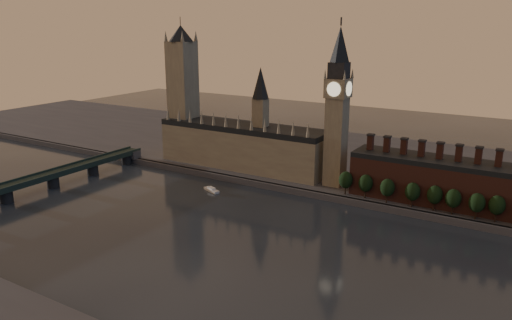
% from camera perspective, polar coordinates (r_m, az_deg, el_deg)
% --- Properties ---
extents(ground, '(900.00, 900.00, 0.00)m').
position_cam_1_polar(ground, '(250.77, -3.19, -10.06)').
color(ground, black).
rests_on(ground, ground).
extents(north_bank, '(900.00, 182.00, 4.00)m').
position_cam_1_polar(north_bank, '(400.50, 11.32, -0.19)').
color(north_bank, '#444449').
rests_on(north_bank, ground).
extents(palace_of_westminster, '(130.00, 30.30, 74.00)m').
position_cam_1_polar(palace_of_westminster, '(367.96, -1.43, 1.89)').
color(palace_of_westminster, gray).
rests_on(palace_of_westminster, north_bank).
extents(victoria_tower, '(24.00, 24.00, 108.00)m').
position_cam_1_polar(victoria_tower, '(393.66, -8.36, 8.17)').
color(victoria_tower, gray).
rests_on(victoria_tower, north_bank).
extents(big_ben, '(15.00, 15.00, 107.00)m').
position_cam_1_polar(big_ben, '(323.09, 9.29, 6.16)').
color(big_ben, gray).
rests_on(big_ben, north_bank).
extents(chimney_block, '(110.00, 25.00, 37.00)m').
position_cam_1_polar(chimney_block, '(313.29, 20.91, -2.31)').
color(chimney_block, '#5B2D22').
rests_on(chimney_block, north_bank).
extents(embankment_tree_0, '(8.60, 8.60, 14.88)m').
position_cam_1_polar(embankment_tree_0, '(314.86, 10.22, -2.25)').
color(embankment_tree_0, black).
rests_on(embankment_tree_0, north_bank).
extents(embankment_tree_1, '(8.60, 8.60, 14.88)m').
position_cam_1_polar(embankment_tree_1, '(310.83, 12.42, -2.61)').
color(embankment_tree_1, black).
rests_on(embankment_tree_1, north_bank).
extents(embankment_tree_2, '(8.60, 8.60, 14.88)m').
position_cam_1_polar(embankment_tree_2, '(305.75, 14.78, -3.07)').
color(embankment_tree_2, black).
rests_on(embankment_tree_2, north_bank).
extents(embankment_tree_3, '(8.60, 8.60, 14.88)m').
position_cam_1_polar(embankment_tree_3, '(302.55, 17.46, -3.48)').
color(embankment_tree_3, black).
rests_on(embankment_tree_3, north_bank).
extents(embankment_tree_4, '(8.60, 8.60, 14.88)m').
position_cam_1_polar(embankment_tree_4, '(301.25, 19.75, -3.77)').
color(embankment_tree_4, black).
rests_on(embankment_tree_4, north_bank).
extents(embankment_tree_5, '(8.60, 8.60, 14.88)m').
position_cam_1_polar(embankment_tree_5, '(298.76, 21.62, -4.11)').
color(embankment_tree_5, black).
rests_on(embankment_tree_5, north_bank).
extents(embankment_tree_6, '(8.60, 8.60, 14.88)m').
position_cam_1_polar(embankment_tree_6, '(296.78, 23.93, -4.49)').
color(embankment_tree_6, black).
rests_on(embankment_tree_6, north_bank).
extents(embankment_tree_7, '(8.60, 8.60, 14.88)m').
position_cam_1_polar(embankment_tree_7, '(297.45, 25.83, -4.67)').
color(embankment_tree_7, black).
rests_on(embankment_tree_7, north_bank).
extents(westminster_bridge, '(14.00, 200.00, 11.55)m').
position_cam_1_polar(westminster_bridge, '(352.60, -24.78, -2.57)').
color(westminster_bridge, '#1E2F2A').
rests_on(westminster_bridge, ground).
extents(river_boat, '(13.94, 8.46, 2.69)m').
position_cam_1_polar(river_boat, '(331.87, -5.11, -3.40)').
color(river_boat, silver).
rests_on(river_boat, ground).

